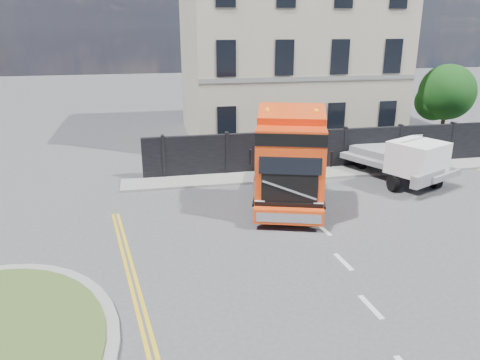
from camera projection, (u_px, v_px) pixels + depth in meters
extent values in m
plane|color=#424244|center=(247.00, 265.00, 14.13)|extent=(120.00, 120.00, 0.00)
cube|color=black|center=(325.00, 149.00, 23.32)|extent=(18.00, 0.25, 2.00)
cube|color=silver|center=(476.00, 141.00, 24.94)|extent=(2.60, 0.12, 2.00)
cube|color=#B4AA8F|center=(285.00, 49.00, 28.87)|extent=(12.00, 10.00, 11.00)
cylinder|color=#382619|center=(442.00, 126.00, 27.66)|extent=(0.24, 0.24, 2.40)
sphere|color=#0F3410|center=(447.00, 92.00, 27.03)|extent=(3.20, 3.20, 3.20)
sphere|color=#0F3410|center=(434.00, 102.00, 27.50)|extent=(2.20, 2.20, 2.20)
cube|color=gray|center=(331.00, 173.00, 22.78)|extent=(20.00, 1.60, 0.12)
cube|color=black|center=(289.00, 181.00, 19.39)|extent=(4.15, 6.63, 0.44)
cube|color=#EF4110|center=(290.00, 161.00, 17.34)|extent=(3.11, 3.17, 2.75)
cube|color=#EF4110|center=(291.00, 125.00, 17.95)|extent=(2.61, 1.58, 1.38)
cube|color=black|center=(290.00, 160.00, 16.03)|extent=(2.08, 0.70, 1.03)
cube|color=#EF4110|center=(289.00, 216.00, 16.35)|extent=(2.45, 1.06, 0.54)
cylinder|color=black|center=(260.00, 208.00, 17.20)|extent=(0.61, 1.07, 1.02)
cylinder|color=gray|center=(260.00, 208.00, 17.20)|extent=(0.51, 0.64, 0.56)
cylinder|color=black|center=(318.00, 210.00, 17.00)|extent=(0.61, 1.07, 1.02)
cylinder|color=gray|center=(318.00, 210.00, 17.00)|extent=(0.51, 0.64, 0.56)
cylinder|color=black|center=(265.00, 178.00, 20.50)|extent=(0.61, 1.07, 1.02)
cylinder|color=gray|center=(265.00, 178.00, 20.50)|extent=(0.51, 0.64, 0.56)
cylinder|color=black|center=(313.00, 180.00, 20.29)|extent=(0.61, 1.07, 1.02)
cylinder|color=gray|center=(313.00, 180.00, 20.29)|extent=(0.51, 0.64, 0.56)
cylinder|color=black|center=(266.00, 170.00, 21.61)|extent=(0.61, 1.07, 1.02)
cylinder|color=gray|center=(266.00, 170.00, 21.61)|extent=(0.51, 0.64, 0.56)
cylinder|color=black|center=(312.00, 172.00, 21.40)|extent=(0.61, 1.07, 1.02)
cylinder|color=gray|center=(312.00, 172.00, 21.40)|extent=(0.51, 0.64, 0.56)
cube|color=gray|center=(397.00, 163.00, 21.88)|extent=(4.07, 5.52, 0.27)
cube|color=white|center=(417.00, 158.00, 20.17)|extent=(2.67, 2.62, 1.39)
cylinder|color=black|center=(393.00, 183.00, 20.31)|extent=(0.27, 0.75, 0.75)
cylinder|color=black|center=(435.00, 180.00, 20.70)|extent=(0.27, 0.75, 0.75)
cylinder|color=black|center=(361.00, 163.00, 23.30)|extent=(0.27, 0.75, 0.75)
cylinder|color=black|center=(398.00, 160.00, 23.69)|extent=(0.27, 0.75, 0.75)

